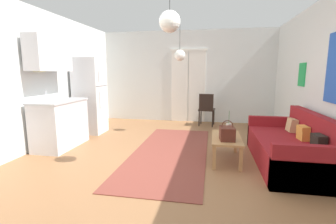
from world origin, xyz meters
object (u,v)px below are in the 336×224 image
Objects in this scene: bamboo_vase at (229,129)px; handbag at (227,133)px; accent_chair at (207,108)px; pendant_lamp_near at (170,22)px; refrigerator at (90,96)px; couch at (292,149)px; pendant_lamp_far at (180,55)px; coffee_table at (226,140)px.

bamboo_vase is 0.37m from handbag.
accent_chair is 1.33× the size of pendant_lamp_near.
accent_chair is (2.72, 1.23, -0.40)m from refrigerator.
pendant_lamp_near is (-1.86, -0.57, 1.86)m from couch.
pendant_lamp_far reaches higher than accent_chair.
coffee_table is at bearing -23.14° from refrigerator.
refrigerator is (-3.11, 1.33, 0.55)m from coffee_table.
refrigerator is (-3.15, 1.16, 0.40)m from bamboo_vase.
refrigerator is 1.90× the size of pendant_lamp_far.
couch is at bearing -18.11° from refrigerator.
accent_chair reaches higher than couch.
bamboo_vase is 0.23× the size of refrigerator.
pendant_lamp_near reaches higher than refrigerator.
accent_chair is at bearing 58.30° from pendant_lamp_far.
handbag is at bearing 103.79° from accent_chair.
accent_chair is (-0.43, 2.39, 0.00)m from bamboo_vase.
refrigerator reaches higher than couch.
accent_chair is 1.76m from pendant_lamp_far.
coffee_table is 2.59m from accent_chair.
refrigerator is at bearing 139.74° from pendant_lamp_near.
handbag is at bearing -169.94° from couch.
coffee_table is at bearing 178.93° from couch.
handbag is 1.86m from pendant_lamp_near.
pendant_lamp_far is (-1.00, 1.57, 1.48)m from coffee_table.
pendant_lamp_far is at bearing 122.40° from coffee_table.
pendant_lamp_near is 0.71× the size of pendant_lamp_far.
handbag is (-0.04, -0.37, 0.01)m from bamboo_vase.
bamboo_vase is 3.39m from refrigerator.
accent_chair reaches higher than bamboo_vase.
bamboo_vase is (-0.97, 0.19, 0.23)m from couch.
pendant_lamp_far is (-1.04, 1.41, 1.33)m from bamboo_vase.
pendant_lamp_near reaches higher than accent_chair.
handbag is (-1.02, -0.18, 0.24)m from couch.
couch is 3.00× the size of pendant_lamp_near.
pendant_lamp_near reaches higher than coffee_table.
pendant_lamp_near is at bearing -162.87° from couch.
refrigerator is (-3.11, 1.53, 0.38)m from handbag.
coffee_table is at bearing 104.49° from accent_chair.
refrigerator reaches higher than accent_chair.
coffee_table is (-1.01, 0.02, 0.08)m from couch.
pendant_lamp_far reaches higher than bamboo_vase.
refrigerator is 3.22m from pendant_lamp_near.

